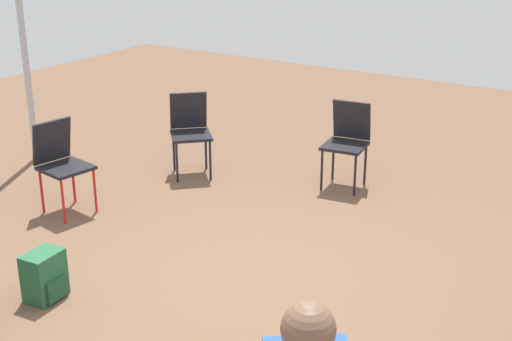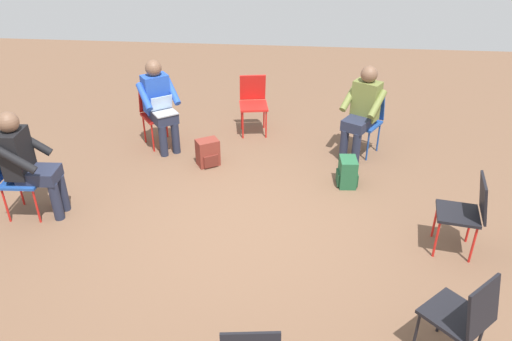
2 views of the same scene
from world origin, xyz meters
TOP-DOWN VIEW (x-y plane):
  - ground_plane at (0.00, 0.00)m, footprint 14.12×14.12m
  - chair_south at (-0.27, -2.24)m, footprint 0.46×0.50m
  - chair_southwest at (-1.68, -1.84)m, footprint 0.59×0.58m
  - chair_west at (-2.23, -0.32)m, footprint 0.48×0.45m
  - backpack_by_empty_chair at (0.92, -1.19)m, footprint 0.29×0.26m
  - tent_pole_far at (-1.11, -3.57)m, footprint 0.07×0.07m

SIDE VIEW (x-z plane):
  - ground_plane at x=0.00m, z-range 0.00..0.00m
  - backpack_by_empty_chair at x=0.92m, z-range -0.02..0.34m
  - chair_south at x=-0.27m, z-range 0.07..0.92m
  - chair_southwest at x=-1.68m, z-range 0.07..0.92m
  - chair_west at x=-2.23m, z-range 0.07..0.92m
  - tent_pole_far at x=-1.11m, z-range 0.00..2.75m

